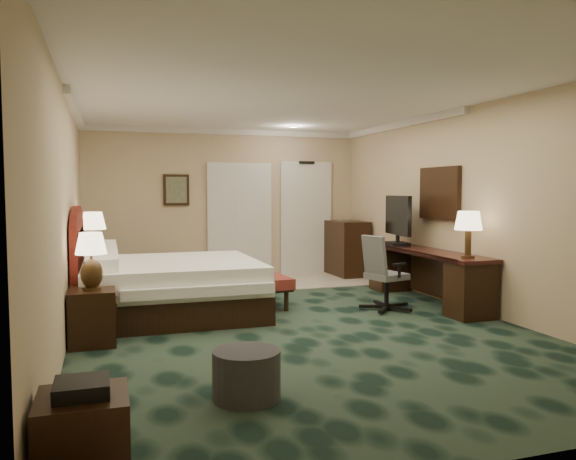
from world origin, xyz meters
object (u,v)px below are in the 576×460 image
object	(u,v)px
desk	(425,276)
minibar	(347,248)
lamp_far	(93,235)
tv	(398,221)
lamp_near	(91,261)
bed_bench	(263,289)
side_table	(83,442)
ottoman	(246,375)
bed	(172,288)
nightstand_far	(97,279)
nightstand_near	(92,317)
desk_chair	(387,273)

from	to	relation	value
desk	minibar	bearing A→B (deg)	90.40
lamp_far	minibar	distance (m)	4.59
tv	minibar	xyz separation A→B (m)	(0.03, 1.96, -0.62)
lamp_near	bed_bench	size ratio (longest dim) A/B	0.47
side_table	desk	size ratio (longest dim) A/B	0.20
ottoman	tv	world-z (taller)	tv
bed	desk	bearing A→B (deg)	-5.04
desk	tv	world-z (taller)	tv
lamp_far	ottoman	xyz separation A→B (m)	(1.17, -4.51, -0.76)
nightstand_far	lamp_far	bearing A→B (deg)	138.78
desk	bed	bearing A→B (deg)	174.96
lamp_near	desk	xyz separation A→B (m)	(4.45, 0.89, -0.49)
bed	ottoman	size ratio (longest dim) A/B	4.16
nightstand_far	tv	size ratio (longest dim) A/B	0.62
nightstand_far	bed_bench	xyz separation A→B (m)	(2.21, -1.06, -0.09)
bed_bench	minibar	size ratio (longest dim) A/B	1.24
lamp_far	bed_bench	distance (m)	2.61
nightstand_near	lamp_near	xyz separation A→B (m)	(0.00, -0.03, 0.58)
nightstand_near	desk	world-z (taller)	desk
nightstand_near	desk_chair	bearing A→B (deg)	8.54
nightstand_far	lamp_near	bearing A→B (deg)	-90.22
bed_bench	ottoman	xyz separation A→B (m)	(-1.08, -3.42, -0.03)
tv	minibar	size ratio (longest dim) A/B	0.96
nightstand_near	minibar	xyz separation A→B (m)	(4.43, 3.53, 0.22)
nightstand_far	side_table	distance (m)	5.47
lamp_near	tv	bearing A→B (deg)	19.98
bed_bench	desk	bearing A→B (deg)	-19.85
lamp_far	bed	bearing A→B (deg)	-54.81
ottoman	desk_chair	size ratio (longest dim) A/B	0.52
nightstand_near	side_table	distance (m)	2.97
lamp_far	tv	world-z (taller)	tv
nightstand_far	desk_chair	distance (m)	4.16
lamp_far	tv	xyz separation A→B (m)	(4.43, -0.96, 0.19)
desk	tv	bearing A→B (deg)	93.91
lamp_far	minibar	world-z (taller)	lamp_far
lamp_far	ottoman	world-z (taller)	lamp_far
lamp_far	tv	bearing A→B (deg)	-12.25
nightstand_far	tv	world-z (taller)	tv
nightstand_near	side_table	bearing A→B (deg)	-89.69
tv	desk_chair	bearing A→B (deg)	-116.33
lamp_near	tv	distance (m)	4.69
desk	minibar	world-z (taller)	minibar
nightstand_far	lamp_near	xyz separation A→B (m)	(-0.01, -2.53, 0.56)
side_table	tv	size ratio (longest dim) A/B	0.52
minibar	nightstand_far	bearing A→B (deg)	-166.86
side_table	tv	xyz separation A→B (m)	(4.39, 4.54, 0.88)
lamp_far	side_table	distance (m)	5.55
tv	nightstand_far	bearing A→B (deg)	177.04
lamp_near	desk_chair	distance (m)	3.74
ottoman	tv	distance (m)	4.91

